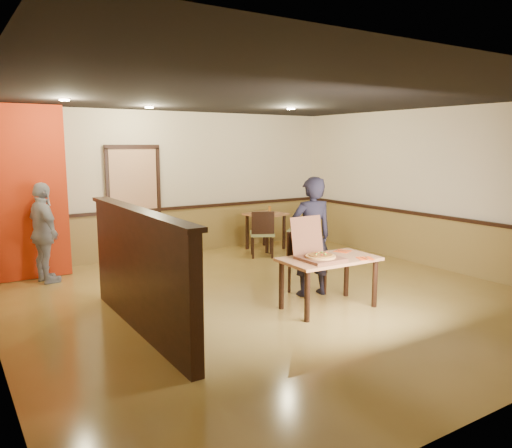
# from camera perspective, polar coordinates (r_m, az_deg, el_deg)

# --- Properties ---
(floor) EXTENTS (7.00, 7.00, 0.00)m
(floor) POSITION_cam_1_polar(r_m,az_deg,el_deg) (7.19, 1.88, -8.47)
(floor) COLOR #A98842
(floor) RESTS_ON ground
(ceiling) EXTENTS (7.00, 7.00, 0.00)m
(ceiling) POSITION_cam_1_polar(r_m,az_deg,el_deg) (6.88, 2.01, 14.36)
(ceiling) COLOR black
(ceiling) RESTS_ON wall_back
(wall_back) EXTENTS (7.00, 0.00, 7.00)m
(wall_back) POSITION_cam_1_polar(r_m,az_deg,el_deg) (9.97, -9.56, 4.56)
(wall_back) COLOR beige
(wall_back) RESTS_ON floor
(wall_right) EXTENTS (0.00, 7.00, 7.00)m
(wall_right) POSITION_cam_1_polar(r_m,az_deg,el_deg) (9.32, 20.01, 3.83)
(wall_right) COLOR beige
(wall_right) RESTS_ON floor
(wainscot_back) EXTENTS (7.00, 0.04, 0.90)m
(wainscot_back) POSITION_cam_1_polar(r_m,az_deg,el_deg) (10.06, -9.35, -0.86)
(wainscot_back) COLOR olive
(wainscot_back) RESTS_ON floor
(chair_rail_back) EXTENTS (7.00, 0.06, 0.06)m
(chair_rail_back) POSITION_cam_1_polar(r_m,az_deg,el_deg) (9.97, -9.37, 1.79)
(chair_rail_back) COLOR black
(chair_rail_back) RESTS_ON wall_back
(wainscot_right) EXTENTS (0.04, 7.00, 0.90)m
(wainscot_right) POSITION_cam_1_polar(r_m,az_deg,el_deg) (9.43, 19.59, -1.93)
(wainscot_right) COLOR olive
(wainscot_right) RESTS_ON floor
(chair_rail_right) EXTENTS (0.06, 7.00, 0.06)m
(chair_rail_right) POSITION_cam_1_polar(r_m,az_deg,el_deg) (9.34, 19.66, 0.89)
(chair_rail_right) COLOR black
(chair_rail_right) RESTS_ON wall_right
(back_door) EXTENTS (0.90, 0.06, 2.10)m
(back_door) POSITION_cam_1_polar(r_m,az_deg,el_deg) (9.68, -13.77, 2.21)
(back_door) COLOR tan
(back_door) RESTS_ON wall_back
(booth_partition) EXTENTS (0.20, 3.10, 1.44)m
(booth_partition) POSITION_cam_1_polar(r_m,az_deg,el_deg) (5.94, -13.14, -5.11)
(booth_partition) COLOR black
(booth_partition) RESTS_ON floor
(red_accent_panel) EXTENTS (1.60, 0.20, 2.78)m
(red_accent_panel) POSITION_cam_1_polar(r_m,az_deg,el_deg) (8.74, -26.01, 3.13)
(red_accent_panel) COLOR red
(red_accent_panel) RESTS_ON floor
(spot_a) EXTENTS (0.14, 0.14, 0.02)m
(spot_a) POSITION_cam_1_polar(r_m,az_deg,el_deg) (7.64, -21.07, 13.10)
(spot_a) COLOR #FFD5B2
(spot_a) RESTS_ON ceiling
(spot_b) EXTENTS (0.14, 0.14, 0.02)m
(spot_b) POSITION_cam_1_polar(r_m,az_deg,el_deg) (8.73, -12.11, 12.92)
(spot_b) COLOR #FFD5B2
(spot_b) RESTS_ON ceiling
(spot_c) EXTENTS (0.14, 0.14, 0.02)m
(spot_c) POSITION_cam_1_polar(r_m,az_deg,el_deg) (8.91, 4.01, 13.02)
(spot_c) COLOR #FFD5B2
(spot_c) RESTS_ON ceiling
(main_table) EXTENTS (1.31, 0.77, 0.69)m
(main_table) POSITION_cam_1_polar(r_m,az_deg,el_deg) (6.69, 8.32, -4.72)
(main_table) COLOR #B0734A
(main_table) RESTS_ON floor
(diner_chair) EXTENTS (0.47, 0.47, 0.91)m
(diner_chair) POSITION_cam_1_polar(r_m,az_deg,el_deg) (7.37, 5.56, -4.06)
(diner_chair) COLOR olive
(diner_chair) RESTS_ON floor
(side_chair_left) EXTENTS (0.61, 0.61, 0.91)m
(side_chair_left) POSITION_cam_1_polar(r_m,az_deg,el_deg) (9.61, 0.73, -0.90)
(side_chair_left) COLOR olive
(side_chair_left) RESTS_ON floor
(side_chair_right) EXTENTS (0.60, 0.60, 0.86)m
(side_chair_right) POSITION_cam_1_polar(r_m,az_deg,el_deg) (10.18, 5.28, -0.55)
(side_chair_right) COLOR olive
(side_chair_right) RESTS_ON floor
(side_table) EXTENTS (0.87, 0.87, 0.76)m
(side_table) POSITION_cam_1_polar(r_m,az_deg,el_deg) (10.36, 1.11, 0.28)
(side_table) COLOR #B0734A
(side_table) RESTS_ON floor
(diner) EXTENTS (0.70, 0.53, 1.72)m
(diner) POSITION_cam_1_polar(r_m,az_deg,el_deg) (7.18, 6.33, -1.45)
(diner) COLOR black
(diner) RESTS_ON floor
(passerby) EXTENTS (0.56, 0.99, 1.59)m
(passerby) POSITION_cam_1_polar(r_m,az_deg,el_deg) (8.48, -23.07, -0.96)
(passerby) COLOR #98979F
(passerby) RESTS_ON floor
(pizza_box) EXTENTS (0.51, 0.60, 0.53)m
(pizza_box) POSITION_cam_1_polar(r_m,az_deg,el_deg) (6.55, 7.09, -3.44)
(pizza_box) COLOR brown
(pizza_box) RESTS_ON main_table
(pizza) EXTENTS (0.43, 0.43, 0.03)m
(pizza) POSITION_cam_1_polar(r_m,az_deg,el_deg) (6.51, 7.40, -3.68)
(pizza) COLOR tan
(pizza) RESTS_ON pizza_box
(napkin_near) EXTENTS (0.26, 0.26, 0.01)m
(napkin_near) POSITION_cam_1_polar(r_m,az_deg,el_deg) (6.71, 12.38, -3.85)
(napkin_near) COLOR #E94610
(napkin_near) RESTS_ON main_table
(napkin_far) EXTENTS (0.26, 0.26, 0.01)m
(napkin_far) POSITION_cam_1_polar(r_m,az_deg,el_deg) (7.10, 9.87, -3.06)
(napkin_far) COLOR #E94610
(napkin_far) RESTS_ON main_table
(condiment) EXTENTS (0.06, 0.06, 0.14)m
(condiment) POSITION_cam_1_polar(r_m,az_deg,el_deg) (10.38, 1.58, 1.68)
(condiment) COLOR #98571B
(condiment) RESTS_ON side_table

